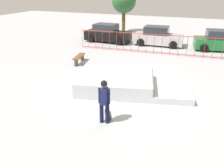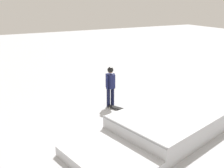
% 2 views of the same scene
% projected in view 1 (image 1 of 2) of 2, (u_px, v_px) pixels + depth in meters
% --- Properties ---
extents(ground_plane, '(60.00, 60.00, 0.00)m').
position_uv_depth(ground_plane, '(128.00, 92.00, 11.24)').
color(ground_plane, '#B7BABF').
extents(skate_ramp, '(5.86, 3.80, 0.74)m').
position_uv_depth(skate_ramp, '(125.00, 84.00, 11.34)').
color(skate_ramp, silver).
rests_on(skate_ramp, ground).
extents(skater, '(0.43, 0.41, 1.73)m').
position_uv_depth(skater, '(104.00, 99.00, 8.37)').
color(skater, black).
rests_on(skater, ground).
extents(skateboard, '(0.54, 0.80, 0.09)m').
position_uv_depth(skateboard, '(108.00, 115.00, 9.13)').
color(skateboard, black).
rests_on(skateboard, ground).
extents(perimeter_fence, '(12.48, 0.70, 1.50)m').
position_uv_depth(perimeter_fence, '(158.00, 44.00, 17.19)').
color(perimeter_fence, '#B22D23').
rests_on(perimeter_fence, ground).
extents(park_bench, '(0.70, 1.65, 0.48)m').
position_uv_depth(park_bench, '(79.00, 58.00, 15.34)').
color(park_bench, brown).
rests_on(park_bench, ground).
extents(parked_car_black, '(4.16, 2.05, 1.60)m').
position_uv_depth(parked_car_black, '(107.00, 34.00, 20.96)').
color(parked_car_black, black).
rests_on(parked_car_black, ground).
extents(parked_car_silver, '(4.15, 2.02, 1.60)m').
position_uv_depth(parked_car_silver, '(158.00, 37.00, 19.75)').
color(parked_car_silver, '#B7B7BC').
rests_on(parked_car_silver, ground).
extents(parked_car_green, '(4.30, 2.38, 1.60)m').
position_uv_depth(parked_car_green, '(221.00, 41.00, 18.12)').
color(parked_car_green, '#196B33').
rests_on(parked_car_green, ground).
extents(distant_tree, '(2.54, 2.54, 4.54)m').
position_uv_depth(distant_tree, '(124.00, 1.00, 24.31)').
color(distant_tree, brown).
rests_on(distant_tree, ground).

